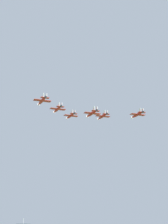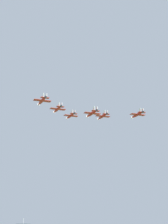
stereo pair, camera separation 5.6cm
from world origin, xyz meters
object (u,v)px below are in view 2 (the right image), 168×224
object	(u,v)px
jet_right_outer	(137,115)
jet_slot_rear	(92,113)
jet_left_wingman	(57,109)
jet_left_outer	(42,101)
jet_lead	(70,116)
jet_right_wingman	(102,116)

from	to	relation	value
jet_right_outer	jet_slot_rear	size ratio (longest dim) A/B	0.98
jet_left_wingman	jet_left_outer	size ratio (longest dim) A/B	0.98
jet_lead	jet_left_wingman	xyz separation A→B (m)	(-23.84, -0.54, -2.35)
jet_lead	jet_right_outer	xyz separation A→B (m)	(-6.61, -47.24, -5.73)
jet_right_wingman	jet_right_outer	bearing A→B (deg)	-138.77
jet_lead	jet_left_wingman	world-z (taller)	jet_lead
jet_left_wingman	jet_right_outer	xyz separation A→B (m)	(17.23, -46.69, -3.38)
jet_lead	jet_left_outer	distance (m)	47.90
jet_lead	jet_left_wingman	distance (m)	23.96
jet_slot_rear	jet_lead	bearing A→B (deg)	0.10
jet_left_outer	jet_left_wingman	bearing A→B (deg)	-39.75
jet_lead	jet_slot_rear	bearing A→B (deg)	179.13
jet_left_wingman	jet_right_wingman	size ratio (longest dim) A/B	1.03
jet_lead	jet_left_outer	bearing A→B (deg)	138.76
jet_left_wingman	jet_right_outer	world-z (taller)	jet_left_wingman
jet_lead	jet_slot_rear	size ratio (longest dim) A/B	0.97
jet_slot_rear	jet_left_wingman	bearing A→B (deg)	40.46
jet_lead	jet_right_wingman	size ratio (longest dim) A/B	1.00
jet_lead	jet_right_outer	world-z (taller)	jet_lead
jet_lead	jet_right_wingman	world-z (taller)	jet_lead
jet_left_wingman	jet_left_outer	bearing A→B (deg)	140.54
jet_right_outer	jet_slot_rear	xyz separation A→B (m)	(-20.54, 23.08, -2.71)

